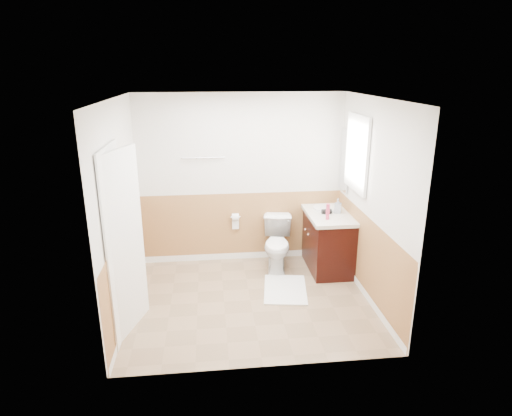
{
  "coord_description": "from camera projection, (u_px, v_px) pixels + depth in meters",
  "views": [
    {
      "loc": [
        -0.47,
        -4.87,
        2.82
      ],
      "look_at": [
        0.1,
        0.25,
        1.15
      ],
      "focal_mm": 30.5,
      "sensor_mm": 36.0,
      "label": 1
    }
  ],
  "objects": [
    {
      "name": "tp_roll",
      "position": [
        235.0,
        217.0,
        6.46
      ],
      "size": [
        0.1,
        0.11,
        0.11
      ],
      "primitive_type": "cylinder",
      "rotation": [
        0.0,
        1.57,
        0.0
      ],
      "color": "white",
      "rests_on": "tp_holder_bar"
    },
    {
      "name": "lotion_bottle",
      "position": [
        328.0,
        212.0,
        5.88
      ],
      "size": [
        0.05,
        0.05,
        0.22
      ],
      "primitive_type": "cylinder",
      "color": "#CC3559",
      "rests_on": "countertop"
    },
    {
      "name": "countertop",
      "position": [
        327.0,
        213.0,
        6.24
      ],
      "size": [
        0.6,
        1.15,
        0.05
      ],
      "primitive_type": "cube",
      "color": "silver",
      "rests_on": "vanity_cabinet"
    },
    {
      "name": "tp_holder_bar",
      "position": [
        235.0,
        217.0,
        6.46
      ],
      "size": [
        0.14,
        0.02,
        0.02
      ],
      "primitive_type": "cylinder",
      "rotation": [
        0.0,
        1.57,
        0.0
      ],
      "color": "silver",
      "rests_on": "wall_back"
    },
    {
      "name": "faucet",
      "position": [
        338.0,
        203.0,
        6.37
      ],
      "size": [
        0.02,
        0.02,
        0.14
      ],
      "primitive_type": "cylinder",
      "color": "#BBBAC1",
      "rests_on": "countertop"
    },
    {
      "name": "vanity_cabinet",
      "position": [
        327.0,
        241.0,
        6.37
      ],
      "size": [
        0.55,
        1.1,
        0.8
      ],
      "primitive_type": "cube",
      "color": "black",
      "rests_on": "floor"
    },
    {
      "name": "door_frame",
      "position": [
        116.0,
        244.0,
        4.63
      ],
      "size": [
        0.02,
        0.92,
        2.1
      ],
      "primitive_type": "cube",
      "color": "white",
      "rests_on": "wall_left"
    },
    {
      "name": "wainscot_back",
      "position": [
        242.0,
        228.0,
        6.59
      ],
      "size": [
        3.0,
        0.0,
        3.0
      ],
      "primitive_type": "plane",
      "rotation": [
        1.57,
        0.0,
        0.0
      ],
      "color": "#B17A47",
      "rests_on": "floor"
    },
    {
      "name": "wall_right",
      "position": [
        372.0,
        203.0,
        5.3
      ],
      "size": [
        0.0,
        3.0,
        3.0
      ],
      "primitive_type": "plane",
      "rotation": [
        1.57,
        0.0,
        -1.57
      ],
      "color": "silver",
      "rests_on": "floor"
    },
    {
      "name": "wainscot_front",
      "position": [
        263.0,
        322.0,
        4.15
      ],
      "size": [
        3.0,
        0.0,
        3.0
      ],
      "primitive_type": "plane",
      "rotation": [
        -1.57,
        0.0,
        0.0
      ],
      "color": "#B17A47",
      "rests_on": "floor"
    },
    {
      "name": "tp_sheet",
      "position": [
        236.0,
        224.0,
        6.49
      ],
      "size": [
        0.1,
        0.01,
        0.16
      ],
      "primitive_type": "cube",
      "color": "white",
      "rests_on": "tp_roll"
    },
    {
      "name": "towel_bar",
      "position": [
        203.0,
        158.0,
        6.15
      ],
      "size": [
        0.62,
        0.02,
        0.02
      ],
      "primitive_type": "cylinder",
      "rotation": [
        0.0,
        1.57,
        0.0
      ],
      "color": "silver",
      "rests_on": "wall_back"
    },
    {
      "name": "wall_back",
      "position": [
        241.0,
        180.0,
        6.37
      ],
      "size": [
        3.0,
        0.0,
        3.0
      ],
      "primitive_type": "plane",
      "rotation": [
        1.57,
        0.0,
        0.0
      ],
      "color": "silver",
      "rests_on": "floor"
    },
    {
      "name": "wall_front",
      "position": [
        264.0,
        250.0,
        3.91
      ],
      "size": [
        3.0,
        0.0,
        3.0
      ],
      "primitive_type": "plane",
      "rotation": [
        -1.57,
        0.0,
        0.0
      ],
      "color": "silver",
      "rests_on": "floor"
    },
    {
      "name": "window_frame",
      "position": [
        357.0,
        153.0,
        5.7
      ],
      "size": [
        0.04,
        0.8,
        1.0
      ],
      "primitive_type": "cube",
      "color": "white",
      "rests_on": "wall_right"
    },
    {
      "name": "hair_dryer_handle",
      "position": [
        325.0,
        214.0,
        6.13
      ],
      "size": [
        0.03,
        0.03,
        0.07
      ],
      "primitive_type": "cylinder",
      "color": "black",
      "rests_on": "countertop"
    },
    {
      "name": "bath_mat",
      "position": [
        285.0,
        289.0,
        5.77
      ],
      "size": [
        0.66,
        0.87,
        0.02
      ],
      "primitive_type": "cube",
      "rotation": [
        0.0,
        0.0,
        -0.15
      ],
      "color": "white",
      "rests_on": "floor"
    },
    {
      "name": "ceiling",
      "position": [
        249.0,
        98.0,
        4.75
      ],
      "size": [
        3.0,
        3.0,
        0.0
      ],
      "primitive_type": "plane",
      "rotation": [
        3.14,
        0.0,
        0.0
      ],
      "color": "white",
      "rests_on": "floor"
    },
    {
      "name": "window_glass",
      "position": [
        358.0,
        153.0,
        5.7
      ],
      "size": [
        0.01,
        0.7,
        0.9
      ],
      "primitive_type": "cube",
      "color": "white",
      "rests_on": "wall_right"
    },
    {
      "name": "door_knob",
      "position": [
        135.0,
        239.0,
        4.98
      ],
      "size": [
        0.06,
        0.06,
        0.06
      ],
      "primitive_type": "sphere",
      "color": "silver",
      "rests_on": "door"
    },
    {
      "name": "vanity_knob_left",
      "position": [
        308.0,
        234.0,
        6.2
      ],
      "size": [
        0.03,
        0.03,
        0.03
      ],
      "primitive_type": "sphere",
      "color": "white",
      "rests_on": "vanity_cabinet"
    },
    {
      "name": "wainscot_right",
      "position": [
        366.0,
        259.0,
        5.53
      ],
      "size": [
        0.0,
        2.6,
        2.6
      ],
      "primitive_type": "plane",
      "rotation": [
        1.57,
        0.0,
        -1.57
      ],
      "color": "#B17A47",
      "rests_on": "floor"
    },
    {
      "name": "hair_dryer_body",
      "position": [
        327.0,
        211.0,
        6.13
      ],
      "size": [
        0.14,
        0.07,
        0.07
      ],
      "primitive_type": "cylinder",
      "rotation": [
        0.0,
        1.57,
        0.0
      ],
      "color": "black",
      "rests_on": "countertop"
    },
    {
      "name": "soap_dispenser",
      "position": [
        338.0,
        206.0,
        6.15
      ],
      "size": [
        0.12,
        0.12,
        0.21
      ],
      "primitive_type": "imported",
      "rotation": [
        0.0,
        0.0,
        -0.39
      ],
      "color": "#9299A5",
      "rests_on": "countertop"
    },
    {
      "name": "mirror_panel",
      "position": [
        345.0,
        160.0,
        6.24
      ],
      "size": [
        0.02,
        0.35,
        0.9
      ],
      "primitive_type": "cube",
      "color": "silver",
      "rests_on": "wall_right"
    },
    {
      "name": "toilet",
      "position": [
        277.0,
        244.0,
        6.32
      ],
      "size": [
        0.52,
        0.78,
        0.74
      ],
      "primitive_type": "imported",
      "rotation": [
        0.0,
        0.0,
        -0.15
      ],
      "color": "white",
      "rests_on": "floor"
    },
    {
      "name": "vanity_knob_right",
      "position": [
        305.0,
        229.0,
        6.39
      ],
      "size": [
        0.03,
        0.03,
        0.03
      ],
      "primitive_type": "sphere",
      "color": "silver",
      "rests_on": "vanity_cabinet"
    },
    {
      "name": "wainscot_left",
      "position": [
        127.0,
        270.0,
        5.21
      ],
      "size": [
        0.0,
        2.6,
        2.6
      ],
      "primitive_type": "plane",
      "rotation": [
        1.57,
        0.0,
        1.57
      ],
      "color": "#B17A47",
      "rests_on": "floor"
    },
    {
      "name": "sink_basin",
      "position": [
        325.0,
        208.0,
        6.37
      ],
      "size": [
        0.36,
        0.36,
        0.02
      ],
      "primitive_type": "cylinder",
      "color": "white",
      "rests_on": "countertop"
    },
    {
      "name": "floor",
      "position": [
        250.0,
        300.0,
        5.52
      ],
      "size": [
        3.0,
        3.0,
        0.0
      ],
      "primitive_type": "plane",
      "color": "#8C7051",
      "rests_on": "ground"
    },
    {
      "name": "door",
      "position": [
        124.0,
        244.0,
        4.64
      ],
      "size": [
        0.29,
        0.78,
        2.04
      ],
      "primitive_type": "cube",
      "rotation": [
        0.0,
        0.0,
        -0.31
      ],
      "color": "white",
      "rests_on": "wall_left"
    },
    {
      "name": "wall_left",
      "position": [
        120.0,
        211.0,
        4.98
      ],
      "size": [
        0.0,
        3.0,
        3.0
      ],
      "primitive_type": "plane",
      "rotation": [
        1.57,
        0.0,
        1.57
      ],
      "color": "silver",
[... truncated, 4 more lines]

